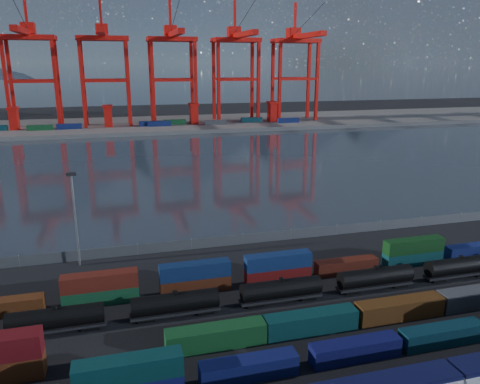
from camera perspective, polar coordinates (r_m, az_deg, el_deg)
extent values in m
plane|color=black|center=(67.55, 6.90, -14.88)|extent=(700.00, 700.00, 0.00)
plane|color=#2B343E|center=(163.97, -6.88, 3.37)|extent=(700.00, 700.00, 0.00)
cube|color=#514F4C|center=(266.82, -10.26, 8.10)|extent=(700.00, 70.00, 2.00)
cone|color=#1E2630|center=(1680.19, -8.02, 22.00)|extent=(1040.00, 1040.00, 460.00)
cone|color=#1E2630|center=(1774.01, 5.83, 20.42)|extent=(960.00, 960.00, 380.00)
cone|color=#1E2630|center=(1922.14, 16.12, 18.33)|extent=(840.00, 840.00, 300.00)
cube|color=#0B383A|center=(52.70, -13.43, -20.20)|extent=(11.17, 2.27, 2.42)
cube|color=navy|center=(55.60, 1.10, -20.68)|extent=(11.17, 2.27, 2.42)
cube|color=#0F114F|center=(59.97, 13.87, -18.19)|extent=(11.17, 2.27, 2.42)
cube|color=#0B2E3B|center=(66.02, 23.38, -15.72)|extent=(11.17, 2.27, 2.42)
cube|color=#144E22|center=(60.53, -2.88, -17.18)|extent=(12.63, 2.57, 2.74)
cube|color=#0B3839|center=(63.90, 8.56, -15.44)|extent=(12.63, 2.57, 2.74)
cube|color=#552F11|center=(69.76, 18.85, -13.33)|extent=(12.63, 2.57, 2.74)
cube|color=#434549|center=(77.32, 27.05, -11.33)|extent=(12.63, 2.57, 2.74)
cube|color=#5B2C12|center=(74.67, -26.95, -12.43)|extent=(10.86, 2.21, 2.35)
cube|color=#15522D|center=(72.88, -16.59, -12.01)|extent=(10.86, 2.21, 2.35)
cube|color=maroon|center=(71.85, -16.73, -10.34)|extent=(10.86, 2.21, 2.35)
cube|color=#542310|center=(73.55, -5.45, -11.12)|extent=(10.86, 2.21, 2.35)
cube|color=navy|center=(72.53, -5.50, -9.46)|extent=(10.86, 2.21, 2.35)
cube|color=maroon|center=(76.62, 4.62, -9.96)|extent=(10.86, 2.21, 2.35)
cube|color=navy|center=(75.64, 4.66, -8.35)|extent=(10.86, 2.21, 2.35)
cube|color=#581D11|center=(81.22, 12.80, -8.79)|extent=(10.86, 2.21, 2.35)
cube|color=#0D4044|center=(87.64, 20.29, -7.56)|extent=(10.86, 2.21, 2.35)
cube|color=#114116|center=(86.79, 20.43, -6.12)|extent=(10.86, 2.21, 2.35)
cube|color=navy|center=(95.20, 26.52, -6.42)|extent=(10.86, 2.21, 2.35)
cylinder|color=black|center=(67.14, -21.53, -14.07)|extent=(11.99, 2.67, 2.67)
cylinder|color=black|center=(66.45, -21.66, -12.95)|extent=(0.74, 0.74, 0.46)
cube|color=black|center=(67.85, -21.41, -15.16)|extent=(12.45, 1.84, 0.37)
cube|color=black|center=(68.70, -24.94, -15.52)|extent=(2.31, 1.66, 0.55)
cube|color=black|center=(67.61, -17.76, -15.27)|extent=(2.31, 1.66, 0.55)
cylinder|color=black|center=(66.86, -7.90, -13.18)|extent=(11.99, 2.67, 2.67)
cylinder|color=black|center=(66.17, -7.94, -12.05)|extent=(0.74, 0.74, 0.46)
cube|color=black|center=(67.58, -7.85, -14.27)|extent=(12.45, 1.84, 0.37)
cube|color=black|center=(67.49, -11.45, -14.86)|extent=(2.31, 1.66, 0.55)
cube|color=black|center=(68.29, -4.28, -14.18)|extent=(2.31, 1.66, 0.55)
cylinder|color=black|center=(70.10, 5.03, -11.66)|extent=(11.99, 2.67, 2.67)
cylinder|color=black|center=(69.44, 5.06, -10.57)|extent=(0.74, 0.74, 0.46)
cube|color=black|center=(70.78, 5.00, -12.72)|extent=(12.45, 1.84, 0.37)
cube|color=black|center=(69.78, 1.70, -13.45)|extent=(2.31, 1.66, 0.55)
cube|color=black|center=(72.35, 8.16, -12.49)|extent=(2.31, 1.66, 0.55)
cylinder|color=black|center=(76.41, 16.18, -9.86)|extent=(11.99, 2.67, 2.67)
cylinder|color=black|center=(75.80, 16.27, -8.85)|extent=(0.74, 0.74, 0.46)
cube|color=black|center=(77.03, 16.10, -10.85)|extent=(12.45, 1.84, 0.37)
cube|color=black|center=(75.26, 13.31, -11.61)|extent=(2.31, 1.66, 0.55)
cube|color=black|center=(79.30, 18.70, -10.59)|extent=(2.31, 1.66, 0.55)
cylinder|color=black|center=(85.10, 25.25, -8.11)|extent=(11.99, 2.67, 2.67)
cylinder|color=black|center=(84.56, 25.36, -7.19)|extent=(0.74, 0.74, 0.46)
cube|color=black|center=(85.67, 25.14, -9.02)|extent=(12.45, 1.84, 0.37)
cube|color=black|center=(83.31, 22.89, -9.72)|extent=(2.31, 1.66, 0.55)
cube|color=black|center=(88.44, 27.20, -8.78)|extent=(2.31, 1.66, 0.55)
cube|color=#595B5E|center=(91.07, 0.33, -5.79)|extent=(160.00, 0.06, 2.00)
cylinder|color=slate|center=(89.84, -25.32, -7.60)|extent=(0.12, 0.12, 2.20)
cylinder|color=slate|center=(88.46, -18.91, -7.26)|extent=(0.12, 0.12, 2.20)
cylinder|color=slate|center=(88.20, -12.38, -6.83)|extent=(0.12, 0.12, 2.20)
cylinder|color=slate|center=(89.07, -5.92, -6.31)|extent=(0.12, 0.12, 2.20)
cylinder|color=slate|center=(91.03, 0.33, -5.73)|extent=(0.12, 0.12, 2.20)
cylinder|color=slate|center=(94.02, 6.24, -5.12)|extent=(0.12, 0.12, 2.20)
cylinder|color=slate|center=(97.95, 11.72, -4.51)|extent=(0.12, 0.12, 2.20)
cylinder|color=slate|center=(102.70, 16.72, -3.91)|extent=(0.12, 0.12, 2.20)
cylinder|color=slate|center=(108.18, 21.25, -3.34)|extent=(0.12, 0.12, 2.20)
cylinder|color=slate|center=(114.26, 25.31, -2.82)|extent=(0.12, 0.12, 2.20)
cylinder|color=slate|center=(84.24, -19.39, -3.43)|extent=(0.36, 0.36, 16.00)
cube|color=black|center=(82.06, -19.90, 2.06)|extent=(1.60, 0.40, 0.60)
cube|color=red|center=(257.51, -26.58, 11.43)|extent=(1.64, 1.64, 46.08)
cube|color=red|center=(269.58, -26.09, 11.59)|extent=(1.64, 1.64, 46.08)
cube|color=red|center=(254.22, -21.50, 11.94)|extent=(1.64, 1.64, 46.08)
cube|color=red|center=(266.44, -21.24, 12.08)|extent=(1.64, 1.64, 46.08)
cube|color=red|center=(255.54, -24.12, 12.20)|extent=(22.53, 1.43, 1.43)
cube|color=red|center=(267.69, -23.74, 12.33)|extent=(22.53, 1.43, 1.43)
cube|color=red|center=(261.75, -24.43, 16.78)|extent=(25.60, 14.34, 2.25)
cube|color=red|center=(249.71, -24.92, 17.33)|extent=(3.07, 49.15, 2.56)
cube|color=red|center=(266.05, -24.41, 17.74)|extent=(6.14, 8.19, 5.12)
cube|color=red|center=(264.62, -24.68, 19.41)|extent=(1.23, 1.23, 16.38)
cylinder|color=black|center=(247.80, -25.21, 19.00)|extent=(0.25, 42.15, 13.90)
cube|color=red|center=(253.25, -18.64, 12.18)|extent=(1.64, 1.64, 46.08)
cube|color=red|center=(265.51, -18.51, 12.31)|extent=(1.64, 1.64, 46.08)
cube|color=red|center=(253.05, -13.44, 12.56)|extent=(1.64, 1.64, 46.08)
cube|color=red|center=(265.32, -13.54, 12.67)|extent=(1.64, 1.64, 46.08)
cube|color=red|center=(252.81, -16.08, 12.90)|extent=(22.53, 1.43, 1.43)
cube|color=red|center=(265.09, -16.07, 13.00)|extent=(22.53, 1.43, 1.43)
cube|color=red|center=(259.09, -16.43, 17.53)|extent=(25.60, 14.34, 2.25)
cube|color=red|center=(246.92, -16.50, 18.13)|extent=(3.07, 49.15, 2.56)
cube|color=red|center=(263.43, -16.50, 18.48)|extent=(6.14, 8.19, 5.12)
cube|color=red|center=(261.99, -16.64, 20.18)|extent=(1.23, 1.23, 16.38)
cylinder|color=black|center=(244.99, -16.65, 19.83)|extent=(0.25, 42.15, 13.90)
cube|color=red|center=(253.79, -10.56, 12.72)|extent=(1.64, 1.64, 46.08)
cube|color=red|center=(266.03, -10.79, 12.82)|extent=(1.64, 1.64, 46.08)
cube|color=red|center=(256.68, -5.42, 12.93)|extent=(1.64, 1.64, 46.08)
cube|color=red|center=(268.78, -5.88, 13.03)|extent=(1.64, 1.64, 46.08)
cube|color=red|center=(254.90, -7.99, 13.36)|extent=(22.53, 1.43, 1.43)
cube|color=red|center=(267.09, -8.34, 13.43)|extent=(22.53, 1.43, 1.43)
cube|color=red|center=(261.13, -8.35, 17.95)|extent=(25.60, 14.34, 2.25)
cube|color=red|center=(249.07, -8.00, 18.56)|extent=(3.07, 49.15, 2.56)
cube|color=red|center=(265.44, -8.51, 18.89)|extent=(6.14, 8.19, 5.12)
cube|color=red|center=(264.01, -8.52, 20.59)|extent=(1.23, 1.23, 16.38)
cylinder|color=black|center=(247.15, -7.99, 20.25)|extent=(0.25, 42.15, 13.90)
cube|color=red|center=(259.11, -2.63, 13.01)|extent=(1.64, 1.64, 46.08)
cube|color=red|center=(271.10, -3.21, 13.11)|extent=(1.64, 1.64, 46.08)
cube|color=red|center=(264.93, 2.26, 13.07)|extent=(1.64, 1.64, 46.08)
cube|color=red|center=(276.67, 1.48, 13.17)|extent=(1.64, 1.64, 46.08)
cube|color=red|center=(261.70, -0.16, 13.55)|extent=(22.53, 1.43, 1.43)
cube|color=red|center=(273.59, -0.84, 13.63)|extent=(22.53, 1.43, 1.43)
cube|color=red|center=(267.77, -0.52, 18.03)|extent=(25.60, 14.34, 2.25)
cube|color=red|center=(256.02, 0.21, 18.61)|extent=(3.07, 49.15, 2.56)
cube|color=red|center=(271.98, -0.75, 18.96)|extent=(6.14, 8.19, 5.12)
cube|color=red|center=(270.58, -0.64, 20.61)|extent=(1.23, 1.23, 16.38)
cylinder|color=black|center=(254.16, 0.37, 20.25)|extent=(0.25, 42.15, 13.90)
cube|color=red|center=(268.91, 4.86, 13.06)|extent=(1.64, 1.64, 46.08)
cube|color=red|center=(280.48, 3.99, 13.17)|extent=(1.64, 1.64, 46.08)
cube|color=red|center=(277.38, 9.36, 12.99)|extent=(1.64, 1.64, 46.08)
cube|color=red|center=(288.61, 8.33, 13.11)|extent=(1.64, 1.64, 46.08)
cube|color=red|center=(272.86, 7.16, 13.51)|extent=(22.53, 1.43, 1.43)
cube|color=red|center=(284.28, 6.21, 13.62)|extent=(22.53, 1.43, 1.43)
cube|color=red|center=(278.69, 6.81, 17.83)|extent=(25.60, 14.34, 2.25)
cube|color=red|center=(267.41, 7.85, 18.34)|extent=(3.07, 49.15, 2.56)
cube|color=red|center=(282.73, 6.52, 18.74)|extent=(6.14, 8.19, 5.12)
cube|color=red|center=(281.39, 6.73, 20.32)|extent=(1.23, 1.23, 16.38)
cylinder|color=black|center=(265.63, 8.13, 19.90)|extent=(0.25, 42.15, 13.90)
cube|color=navy|center=(251.44, -9.81, 8.21)|extent=(12.00, 2.44, 2.60)
cube|color=navy|center=(263.95, 5.90, 8.69)|extent=(12.00, 2.44, 2.60)
cube|color=navy|center=(252.47, -10.82, 8.19)|extent=(12.00, 2.44, 2.60)
cube|color=#3F4244|center=(254.00, -3.01, 8.48)|extent=(12.00, 2.44, 2.60)
cube|color=#144C23|center=(252.33, -23.21, 7.22)|extent=(12.00, 2.44, 2.60)
cube|color=navy|center=(252.12, -20.10, 7.52)|extent=(12.00, 2.44, 2.60)
cube|color=#144C23|center=(257.13, -7.97, 8.44)|extent=(12.00, 2.44, 2.60)
cube|color=#0C3842|center=(265.33, 1.41, 8.80)|extent=(12.00, 2.44, 2.60)
cube|color=red|center=(259.57, -25.83, 7.96)|extent=(4.00, 6.00, 10.00)
cube|color=red|center=(259.06, -25.97, 9.16)|extent=(5.00, 7.00, 1.20)
cube|color=red|center=(255.24, -15.77, 8.80)|extent=(4.00, 6.00, 10.00)
cube|color=red|center=(254.71, -15.86, 10.03)|extent=(5.00, 7.00, 1.20)
cube|color=red|center=(258.77, -5.65, 9.39)|extent=(4.00, 6.00, 10.00)
cube|color=red|center=(258.25, -5.68, 10.60)|extent=(5.00, 7.00, 1.20)
cube|color=red|center=(269.87, 3.95, 9.67)|extent=(4.00, 6.00, 10.00)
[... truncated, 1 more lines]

